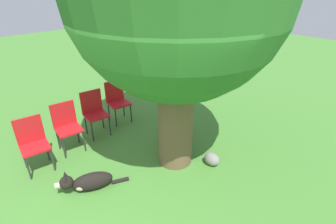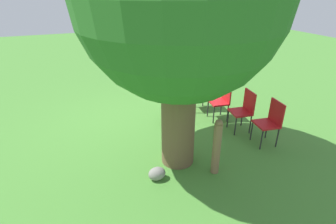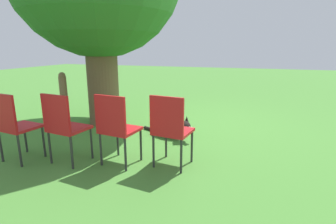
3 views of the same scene
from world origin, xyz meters
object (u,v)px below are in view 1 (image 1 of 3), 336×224
red_chair_2 (94,110)px  red_chair_3 (117,99)px  dog (87,182)px  red_chair_0 (33,141)px  fence_post (178,116)px  red_chair_1 (67,124)px

red_chair_2 → red_chair_3: same height
dog → red_chair_0: red_chair_0 is taller
fence_post → red_chair_1: (-1.20, -1.77, 0.01)m
red_chair_0 → red_chair_1: size_ratio=1.00×
red_chair_2 → red_chair_0: bearing=-69.1°
fence_post → red_chair_1: bearing=-124.0°
red_chair_0 → red_chair_3: bearing=110.9°
red_chair_1 → dog: bearing=-6.5°
fence_post → red_chair_3: bearing=-163.6°
dog → red_chair_3: bearing=-112.6°
fence_post → red_chair_0: bearing=-113.1°
fence_post → red_chair_0: fence_post is taller
fence_post → red_chair_2: fence_post is taller
red_chair_3 → fence_post: bearing=23.8°
red_chair_2 → red_chair_3: (-0.16, 0.66, 0.00)m
fence_post → red_chair_2: size_ratio=1.11×
fence_post → red_chair_3: (-1.51, -0.44, 0.01)m
dog → red_chair_1: bearing=-80.6°
red_chair_0 → red_chair_3: same height
dog → red_chair_2: 1.78m
fence_post → red_chair_1: fence_post is taller
dog → red_chair_0: bearing=-49.3°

